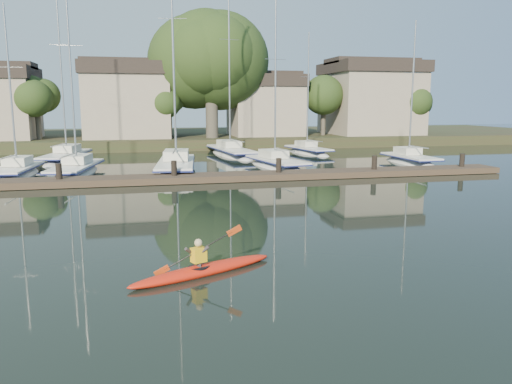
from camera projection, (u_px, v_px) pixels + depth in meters
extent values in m
plane|color=black|center=(305.00, 250.00, 14.89)|extent=(160.00, 160.00, 0.00)
ellipsoid|color=red|center=(204.00, 270.00, 12.77)|extent=(4.02, 2.21, 0.31)
cylinder|color=black|center=(199.00, 268.00, 12.67)|extent=(0.82, 0.82, 0.08)
imported|color=#2E292C|center=(199.00, 255.00, 12.61)|extent=(0.33, 0.39, 0.90)
cube|color=gold|center=(199.00, 255.00, 12.61)|extent=(0.43, 0.38, 0.37)
sphere|color=tan|center=(198.00, 243.00, 12.55)|extent=(0.20, 0.20, 0.20)
cube|color=#453327|center=(228.00, 177.00, 28.30)|extent=(34.00, 2.00, 0.35)
cylinder|color=black|center=(60.00, 180.00, 26.33)|extent=(0.32, 0.32, 1.80)
cylinder|color=black|center=(174.00, 177.00, 27.63)|extent=(0.32, 0.32, 1.80)
cylinder|color=black|center=(279.00, 174.00, 28.93)|extent=(0.32, 0.32, 1.80)
cylinder|color=black|center=(374.00, 171.00, 30.24)|extent=(0.32, 0.32, 1.80)
cylinder|color=black|center=(462.00, 168.00, 31.54)|extent=(0.32, 0.32, 1.80)
ellipsoid|color=white|center=(17.00, 181.00, 30.13)|extent=(2.46, 7.18, 1.79)
cube|color=white|center=(16.00, 167.00, 29.99)|extent=(2.28, 5.91, 0.13)
cube|color=navy|center=(16.00, 169.00, 30.00)|extent=(2.36, 6.05, 0.08)
cube|color=beige|center=(18.00, 161.00, 30.34)|extent=(1.45, 2.06, 0.52)
cylinder|color=#9EA0A5|center=(10.00, 87.00, 29.36)|extent=(0.11, 0.11, 9.42)
cylinder|color=#9EA0A5|center=(9.00, 157.00, 28.82)|extent=(0.26, 2.68, 0.08)
cylinder|color=#9EA0A5|center=(9.00, 67.00, 29.16)|extent=(1.51, 0.13, 0.03)
ellipsoid|color=white|center=(77.00, 179.00, 30.94)|extent=(3.20, 8.37, 1.82)
cube|color=white|center=(76.00, 166.00, 30.79)|extent=(2.88, 6.90, 0.13)
cube|color=navy|center=(76.00, 167.00, 30.80)|extent=(2.98, 7.07, 0.08)
cube|color=beige|center=(78.00, 159.00, 31.20)|extent=(1.67, 2.46, 0.53)
cylinder|color=#9EA0A5|center=(71.00, 69.00, 30.01)|extent=(0.12, 0.12, 11.52)
cylinder|color=#9EA0A5|center=(69.00, 155.00, 29.45)|extent=(0.53, 3.08, 0.08)
cylinder|color=#9EA0A5|center=(69.00, 46.00, 29.77)|extent=(1.52, 0.25, 0.03)
ellipsoid|color=white|center=(177.00, 177.00, 32.20)|extent=(3.36, 10.05, 2.08)
cube|color=white|center=(176.00, 162.00, 32.03)|extent=(3.06, 8.27, 0.15)
cube|color=navy|center=(176.00, 163.00, 32.04)|extent=(3.17, 8.48, 0.09)
cube|color=beige|center=(176.00, 155.00, 32.54)|extent=(1.83, 2.91, 0.60)
cylinder|color=#9EA0A5|center=(173.00, 47.00, 31.06)|extent=(0.13, 0.13, 14.23)
cylinder|color=#9EA0A5|center=(175.00, 151.00, 30.43)|extent=(0.50, 3.73, 0.09)
cylinder|color=#9EA0A5|center=(172.00, 18.00, 30.76)|extent=(1.75, 0.22, 0.03)
ellipsoid|color=white|center=(276.00, 172.00, 34.14)|extent=(3.43, 8.00, 1.84)
cube|color=white|center=(276.00, 160.00, 33.99)|extent=(3.08, 6.61, 0.14)
cube|color=navy|center=(276.00, 161.00, 34.01)|extent=(3.18, 6.78, 0.08)
cube|color=beige|center=(273.00, 154.00, 34.35)|extent=(1.74, 2.39, 0.53)
cylinder|color=#9EA0A5|center=(275.00, 79.00, 33.26)|extent=(0.12, 0.12, 10.67)
cylinder|color=#9EA0A5|center=(284.00, 150.00, 32.80)|extent=(0.62, 2.91, 0.08)
cylinder|color=#9EA0A5|center=(276.00, 59.00, 33.03)|extent=(1.53, 0.31, 0.03)
ellipsoid|color=white|center=(410.00, 168.00, 36.50)|extent=(2.13, 6.68, 1.80)
cube|color=white|center=(410.00, 156.00, 36.35)|extent=(2.01, 5.49, 0.13)
cube|color=navy|center=(410.00, 157.00, 36.36)|extent=(2.09, 5.62, 0.08)
cube|color=beige|center=(408.00, 151.00, 36.67)|extent=(1.37, 1.89, 0.52)
cylinder|color=#9EA0A5|center=(412.00, 89.00, 35.70)|extent=(0.11, 0.11, 9.49)
cylinder|color=#9EA0A5|center=(418.00, 147.00, 35.26)|extent=(0.13, 2.53, 0.08)
cylinder|color=#9EA0A5|center=(413.00, 73.00, 35.50)|extent=(1.52, 0.06, 0.03)
ellipsoid|color=white|center=(66.00, 165.00, 37.98)|extent=(3.56, 9.14, 1.88)
cube|color=white|center=(66.00, 154.00, 37.82)|extent=(3.19, 7.54, 0.14)
cube|color=navy|center=(66.00, 155.00, 37.84)|extent=(3.30, 7.73, 0.08)
cube|color=beige|center=(68.00, 148.00, 38.28)|extent=(1.79, 2.70, 0.55)
cylinder|color=#9EA0A5|center=(61.00, 66.00, 36.95)|extent=(0.12, 0.12, 12.88)
cylinder|color=#9EA0A5|center=(59.00, 145.00, 36.37)|extent=(0.65, 3.35, 0.08)
cylinder|color=#9EA0A5|center=(59.00, 45.00, 36.68)|extent=(1.57, 0.30, 0.03)
ellipsoid|color=white|center=(231.00, 160.00, 42.02)|extent=(3.40, 10.36, 1.93)
cube|color=white|center=(231.00, 149.00, 41.86)|extent=(3.07, 8.53, 0.14)
cube|color=navy|center=(231.00, 150.00, 41.87)|extent=(3.17, 8.75, 0.08)
cube|color=beige|center=(229.00, 144.00, 42.36)|extent=(1.77, 3.01, 0.56)
cylinder|color=#9EA0A5|center=(229.00, 61.00, 40.89)|extent=(0.12, 0.12, 14.25)
cylinder|color=#9EA0A5|center=(237.00, 140.00, 40.30)|extent=(0.57, 3.85, 0.08)
cylinder|color=#9EA0A5|center=(229.00, 39.00, 40.59)|extent=(1.62, 0.23, 0.03)
ellipsoid|color=white|center=(308.00, 157.00, 43.68)|extent=(3.07, 7.28, 1.68)
cube|color=white|center=(308.00, 148.00, 43.54)|extent=(2.76, 6.01, 0.12)
cube|color=navy|center=(308.00, 149.00, 43.55)|extent=(2.85, 6.16, 0.07)
cube|color=beige|center=(306.00, 144.00, 43.87)|extent=(1.56, 2.16, 0.49)
cylinder|color=#9EA0A5|center=(308.00, 91.00, 42.87)|extent=(0.11, 0.11, 9.71)
cylinder|color=#9EA0A5|center=(314.00, 141.00, 42.45)|extent=(0.54, 2.66, 0.07)
cylinder|color=#9EA0A5|center=(308.00, 77.00, 42.67)|extent=(1.40, 0.27, 0.03)
cube|color=#27351A|center=(184.00, 137.00, 57.06)|extent=(90.00, 24.00, 1.00)
cube|color=gray|center=(127.00, 107.00, 49.38)|extent=(8.00, 8.00, 6.00)
cube|color=#2B221F|center=(126.00, 69.00, 48.75)|extent=(8.40, 8.40, 1.20)
cube|color=gray|center=(265.00, 111.00, 52.51)|extent=(7.00, 7.00, 5.00)
cube|color=#2B221F|center=(265.00, 81.00, 51.96)|extent=(7.35, 7.35, 1.20)
cube|color=gray|center=(370.00, 104.00, 54.98)|extent=(9.00, 9.00, 6.50)
cube|color=#2B221F|center=(372.00, 68.00, 54.30)|extent=(9.45, 9.45, 1.20)
cylinder|color=#484239|center=(212.00, 112.00, 48.32)|extent=(1.20, 1.20, 5.00)
sphere|color=black|center=(211.00, 59.00, 47.45)|extent=(8.50, 8.50, 8.50)
cylinder|color=#484239|center=(38.00, 123.00, 45.99)|extent=(0.48, 0.48, 3.00)
sphere|color=black|center=(36.00, 96.00, 45.55)|extent=(3.40, 3.40, 3.40)
cylinder|color=#484239|center=(170.00, 124.00, 48.13)|extent=(0.38, 0.38, 2.80)
sphere|color=black|center=(169.00, 100.00, 47.74)|extent=(2.72, 2.72, 2.72)
cylinder|color=#484239|center=(323.00, 120.00, 52.53)|extent=(0.50, 0.50, 3.20)
sphere|color=black|center=(324.00, 94.00, 52.06)|extent=(3.57, 3.57, 3.57)
cylinder|color=#484239|center=(416.00, 123.00, 53.31)|extent=(0.41, 0.41, 2.60)
sphere|color=black|center=(417.00, 102.00, 52.93)|extent=(2.89, 2.89, 2.89)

